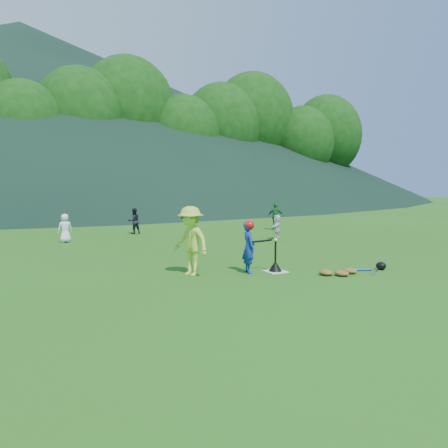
% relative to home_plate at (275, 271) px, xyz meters
% --- Properties ---
extents(ground, '(120.00, 120.00, 0.00)m').
position_rel_home_plate_xyz_m(ground, '(0.00, 0.00, -0.01)').
color(ground, '#275714').
rests_on(ground, ground).
extents(home_plate, '(0.45, 0.45, 0.02)m').
position_rel_home_plate_xyz_m(home_plate, '(0.00, 0.00, 0.00)').
color(home_plate, silver).
rests_on(home_plate, ground).
extents(baseball, '(0.08, 0.08, 0.08)m').
position_rel_home_plate_xyz_m(baseball, '(0.00, 0.00, 0.73)').
color(baseball, white).
rests_on(baseball, batting_tee).
extents(batter_child, '(0.36, 0.47, 1.16)m').
position_rel_home_plate_xyz_m(batter_child, '(-0.59, 0.20, 0.57)').
color(batter_child, navy).
rests_on(batter_child, ground).
extents(adult_coach, '(0.87, 1.11, 1.51)m').
position_rel_home_plate_xyz_m(adult_coach, '(-1.85, 0.57, 0.75)').
color(adult_coach, '#B6E041').
rests_on(adult_coach, ground).
extents(fielder_a, '(0.53, 0.38, 0.99)m').
position_rel_home_plate_xyz_m(fielder_a, '(-3.47, 7.63, 0.49)').
color(fielder_a, white).
rests_on(fielder_a, ground).
extents(fielder_b, '(0.57, 0.48, 1.05)m').
position_rel_home_plate_xyz_m(fielder_b, '(-0.61, 9.16, 0.51)').
color(fielder_b, black).
rests_on(fielder_b, ground).
extents(fielder_c, '(0.74, 0.65, 1.20)m').
position_rel_home_plate_xyz_m(fielder_c, '(5.40, 7.81, 0.59)').
color(fielder_c, '#1F6934').
rests_on(fielder_c, ground).
extents(fielder_d, '(0.78, 0.78, 0.90)m').
position_rel_home_plate_xyz_m(fielder_d, '(3.47, 4.93, 0.44)').
color(fielder_d, silver).
rests_on(fielder_d, ground).
extents(batting_tee, '(0.30, 0.30, 0.68)m').
position_rel_home_plate_xyz_m(batting_tee, '(0.00, 0.00, 0.12)').
color(batting_tee, black).
rests_on(batting_tee, home_plate).
extents(batter_gear, '(0.73, 0.26, 0.52)m').
position_rel_home_plate_xyz_m(batter_gear, '(-0.57, 0.20, 1.04)').
color(batter_gear, red).
rests_on(batter_gear, ground).
extents(equipment_pile, '(1.80, 0.73, 0.19)m').
position_rel_home_plate_xyz_m(equipment_pile, '(1.38, -0.94, 0.06)').
color(equipment_pile, olive).
rests_on(equipment_pile, ground).
extents(outfield_fence, '(70.07, 0.08, 1.33)m').
position_rel_home_plate_xyz_m(outfield_fence, '(0.00, 28.00, 0.69)').
color(outfield_fence, gray).
rests_on(outfield_fence, ground).
extents(tree_line, '(70.04, 11.40, 14.82)m').
position_rel_home_plate_xyz_m(tree_line, '(0.20, 33.83, 8.20)').
color(tree_line, '#382314').
rests_on(tree_line, ground).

